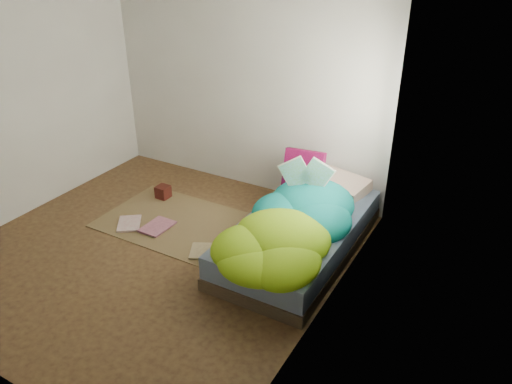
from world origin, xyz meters
The scene contains 12 objects.
ground centered at (0.00, 0.00, 0.00)m, with size 3.50×3.50×0.00m, color #3B2316.
room_walls centered at (0.01, 0.01, 1.63)m, with size 3.54×3.54×2.62m.
bed centered at (1.22, 0.72, 0.17)m, with size 1.00×2.00×0.34m.
duvet centered at (1.22, 0.50, 0.51)m, with size 0.96×1.84×0.34m, color #077273, non-canonical shape.
rug centered at (-0.15, 0.55, 0.01)m, with size 1.60×1.10×0.01m, color brown.
pillow_floral centered at (1.33, 1.53, 0.40)m, with size 0.55×0.34×0.12m, color silver.
pillow_magenta centered at (0.95, 1.37, 0.55)m, with size 0.42×0.13×0.42m, color #510529.
open_book centered at (1.15, 0.98, 0.81)m, with size 0.43×0.09×0.26m, color #39802A, non-canonical shape.
wooden_box centered at (-0.63, 0.92, 0.08)m, with size 0.14×0.14×0.14m, color #3B120D.
floor_book_a centered at (-0.65, 0.18, 0.02)m, with size 0.23×0.32×0.02m, color silver.
floor_book_b centered at (-0.38, 0.34, 0.03)m, with size 0.26×0.35×0.03m, color #BD6D85.
floor_book_c centered at (0.32, 0.16, 0.02)m, with size 0.20×0.28×0.02m, color tan.
Camera 1 is at (2.88, -3.05, 2.80)m, focal length 35.00 mm.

